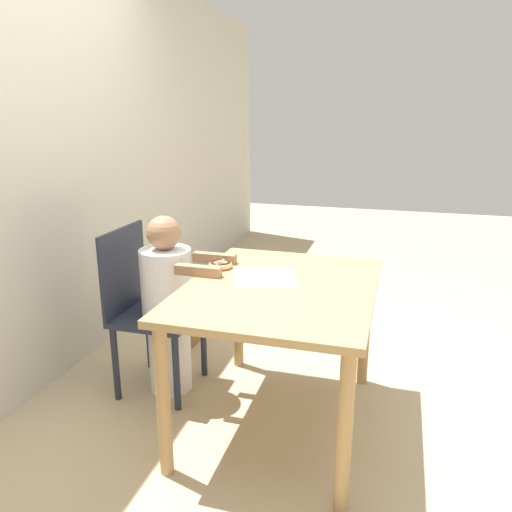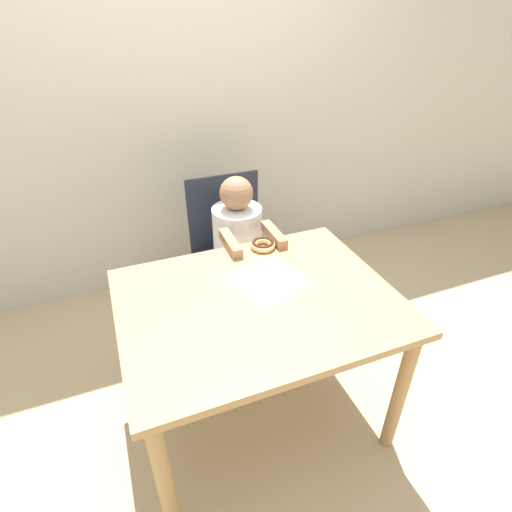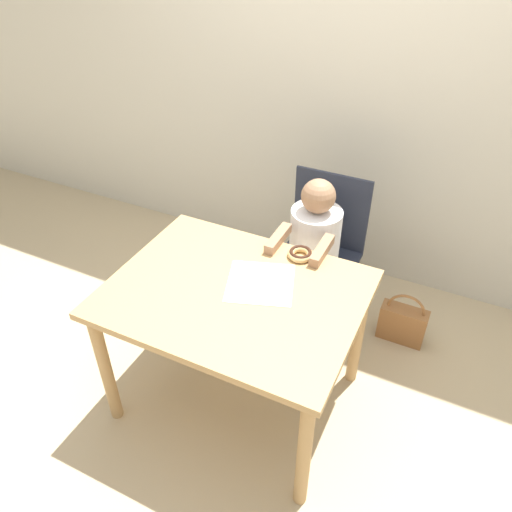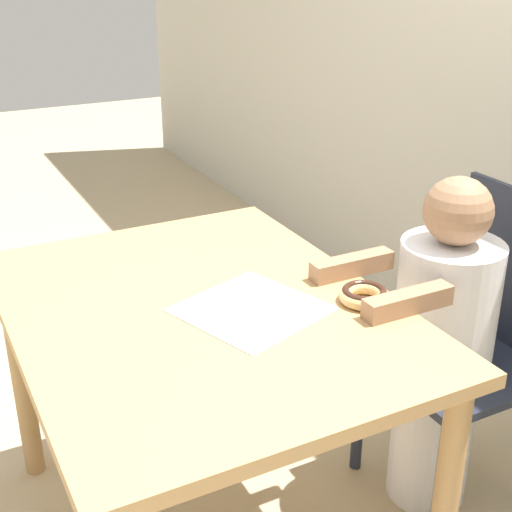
{
  "view_description": "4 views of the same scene",
  "coord_description": "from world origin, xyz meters",
  "px_view_note": "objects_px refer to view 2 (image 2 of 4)",
  "views": [
    {
      "loc": [
        -2.17,
        -0.51,
        1.53
      ],
      "look_at": [
        0.04,
        0.13,
        0.86
      ],
      "focal_mm": 35.0,
      "sensor_mm": 36.0,
      "label": 1
    },
    {
      "loc": [
        -0.48,
        -1.2,
        1.78
      ],
      "look_at": [
        0.04,
        0.13,
        0.86
      ],
      "focal_mm": 28.0,
      "sensor_mm": 36.0,
      "label": 2
    },
    {
      "loc": [
        0.83,
        -1.48,
        2.21
      ],
      "look_at": [
        0.04,
        0.13,
        0.86
      ],
      "focal_mm": 35.0,
      "sensor_mm": 36.0,
      "label": 3
    },
    {
      "loc": [
        1.43,
        -0.58,
        1.55
      ],
      "look_at": [
        0.04,
        0.13,
        0.86
      ],
      "focal_mm": 50.0,
      "sensor_mm": 36.0,
      "label": 4
    }
  ],
  "objects_px": {
    "child_figure": "(238,259)",
    "handbag": "(306,278)",
    "donut": "(263,244)",
    "chair": "(232,251)"
  },
  "relations": [
    {
      "from": "child_figure",
      "to": "handbag",
      "type": "distance_m",
      "value": 0.67
    },
    {
      "from": "child_figure",
      "to": "handbag",
      "type": "height_order",
      "value": "child_figure"
    },
    {
      "from": "child_figure",
      "to": "donut",
      "type": "xyz_separation_m",
      "value": [
        0.03,
        -0.3,
        0.26
      ]
    },
    {
      "from": "chair",
      "to": "handbag",
      "type": "distance_m",
      "value": 0.65
    },
    {
      "from": "child_figure",
      "to": "donut",
      "type": "height_order",
      "value": "child_figure"
    },
    {
      "from": "donut",
      "to": "chair",
      "type": "bearing_deg",
      "value": 94.1
    },
    {
      "from": "child_figure",
      "to": "donut",
      "type": "distance_m",
      "value": 0.4
    },
    {
      "from": "handbag",
      "to": "chair",
      "type": "bearing_deg",
      "value": -179.33
    },
    {
      "from": "chair",
      "to": "donut",
      "type": "bearing_deg",
      "value": -85.9
    },
    {
      "from": "child_figure",
      "to": "donut",
      "type": "relative_size",
      "value": 8.03
    }
  ]
}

